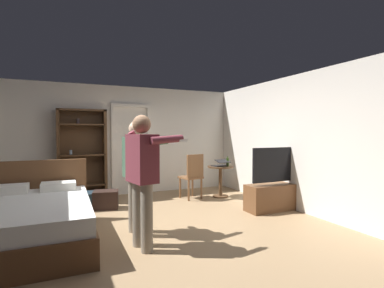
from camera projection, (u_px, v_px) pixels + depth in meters
The scene contains 15 objects.
ground_plane at pixel (161, 228), 4.41m from camera, with size 5.81×5.81×0.00m, color #997A56.
wall_back at pixel (126, 140), 6.83m from camera, with size 5.48×0.12×2.54m, color silver.
wall_right at pixel (296, 143), 5.44m from camera, with size 0.12×5.52×2.54m, color silver.
doorway_frame at pixel (131, 143), 6.80m from camera, with size 0.93×0.08×2.13m.
bed at pixel (30, 221), 3.77m from camera, with size 1.51×2.10×1.02m.
bookshelf at pixel (82, 151), 6.23m from camera, with size 1.00×0.32×1.96m.
tv_flatscreen at pixel (277, 192), 5.44m from camera, with size 1.23×0.40×1.18m.
side_table at pixel (220, 176), 6.52m from camera, with size 0.59×0.59×0.70m.
laptop at pixel (221, 164), 6.46m from camera, with size 0.37×0.38×0.16m.
bottle_on_table at pixel (228, 162), 6.49m from camera, with size 0.06×0.06×0.22m.
wooden_chair at pixel (193, 174), 6.30m from camera, with size 0.49×0.49×0.99m.
person_blue_shirt at pixel (143, 172), 3.60m from camera, with size 0.72×0.61×1.69m.
person_striped_shirt at pixel (137, 169), 4.13m from camera, with size 0.71×0.60×1.63m.
suitcase_dark at pixel (106, 200), 5.52m from camera, with size 0.46×0.34×0.35m, color black.
suitcase_small at pixel (81, 201), 5.42m from camera, with size 0.53×0.39×0.33m, color #1E2D38.
Camera 1 is at (-1.32, -4.18, 1.47)m, focal length 26.94 mm.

